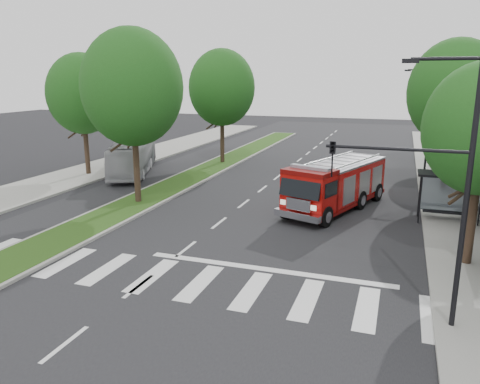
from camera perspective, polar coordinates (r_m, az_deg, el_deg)
The scene contains 14 objects.
ground at distance 20.98m, azimuth -6.60°, elevation -6.93°, with size 140.00×140.00×0.00m, color black.
sidewalk_right at distance 28.85m, azimuth 26.11°, elevation -2.31°, with size 5.00×80.00×0.15m, color gray.
sidewalk_left at distance 36.76m, azimuth -20.44°, elevation 1.50°, with size 5.00×80.00×0.15m, color gray.
median at distance 39.20m, azimuth -3.21°, elevation 3.10°, with size 3.00×50.00×0.15m.
bus_shelter at distance 26.45m, azimuth 24.22°, elevation 0.91°, with size 3.20×1.60×2.61m.
tree_right_mid at distance 31.76m, azimuth 24.73°, elevation 10.98°, with size 5.60×5.60×9.72m.
tree_right_far at distance 41.75m, azimuth 23.42°, elevation 10.62°, with size 5.00×5.00×8.73m.
tree_median_near at distance 27.78m, azimuth -13.00°, elevation 12.30°, with size 5.80×5.80×10.16m.
tree_median_far at distance 40.37m, azimuth -2.23°, elevation 12.58°, with size 5.60×5.60×9.72m.
tree_left_mid at distance 37.29m, azimuth -18.68°, elevation 11.27°, with size 5.20×5.20×9.16m.
streetlight_right_near at distance 14.42m, azimuth 22.64°, elevation 1.76°, with size 4.08×0.22×8.00m.
streetlight_right_far at distance 37.77m, azimuth 21.87°, elevation 8.46°, with size 2.11×0.20×8.00m.
fire_engine at distance 27.13m, azimuth 11.61°, elevation 0.84°, with size 5.21×8.92×2.97m.
city_bus at distance 37.66m, azimuth -12.90°, elevation 4.33°, with size 2.31×9.89×2.76m, color #ABABAF.
Camera 1 is at (8.62, -17.62, 7.45)m, focal length 35.00 mm.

